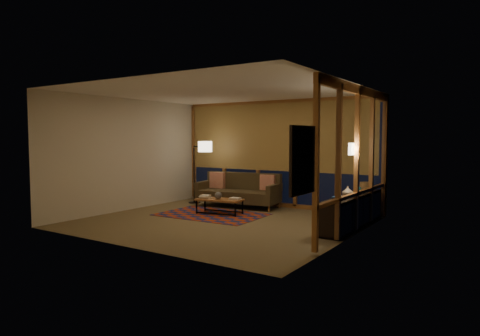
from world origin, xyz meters
The scene contains 21 objects.
floor centered at (0.00, 0.00, 0.00)m, with size 5.50×5.00×0.01m, color #837250.
ceiling centered at (0.00, 0.00, 2.70)m, with size 5.50×5.00×0.01m, color white.
walls centered at (0.00, 0.00, 1.35)m, with size 5.51×5.01×2.70m.
window_wall_back centered at (0.00, 2.43, 1.35)m, with size 5.30×0.16×2.60m, color brown, non-canonical shape.
window_wall_right centered at (2.68, 0.60, 1.35)m, with size 0.16×3.70×2.60m, color brown, non-canonical shape.
wall_art centered at (2.71, -1.85, 1.45)m, with size 0.06×0.74×0.94m, color red, non-canonical shape.
wall_sconce centered at (2.62, 0.45, 1.55)m, with size 0.12×0.18×0.22m, color beige, non-canonical shape.
sofa centered at (-0.74, 1.78, 0.42)m, with size 2.06×0.84×0.85m, color #423320, non-canonical shape.
pillow_left centered at (-1.46, 1.88, 0.63)m, with size 0.42×0.14×0.42m, color red, non-canonical shape.
pillow_right centered at (-0.05, 2.09, 0.62)m, with size 0.39×0.13×0.39m, color red, non-canonical shape.
area_rug centered at (-0.64, 0.54, 0.01)m, with size 2.34×1.56×0.01m, color #AA340D.
coffee_table centered at (-0.54, 0.71, 0.18)m, with size 1.06×0.49×0.35m, color brown, non-canonical shape.
book_stack_a centered at (-0.91, 0.64, 0.39)m, with size 0.21×0.17×0.06m, color white, non-canonical shape.
book_stack_b centered at (-0.18, 0.81, 0.38)m, with size 0.23×0.19×0.05m, color white, non-canonical shape.
ceramic_pot centered at (-0.55, 0.67, 0.44)m, with size 0.17×0.17×0.17m, color black.
floor_lamp centered at (-2.13, 1.73, 0.84)m, with size 0.56×0.36×1.67m, color black, non-canonical shape.
bookshelf centered at (2.49, 1.00, 0.32)m, with size 0.40×2.53×0.63m, color black, non-canonical shape.
basket centered at (2.47, 1.85, 0.72)m, with size 0.24×0.24×0.18m, color #987144.
teal_bowl centered at (2.49, 1.26, 0.71)m, with size 0.16×0.16×0.16m, color #226665.
vase centered at (2.49, 0.67, 0.74)m, with size 0.20×0.20×0.21m, color tan.
shelf_book_stack centered at (2.49, 0.16, 0.66)m, with size 0.16×0.23×0.07m, color white, non-canonical shape.
Camera 1 is at (5.18, -7.16, 1.75)m, focal length 32.00 mm.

